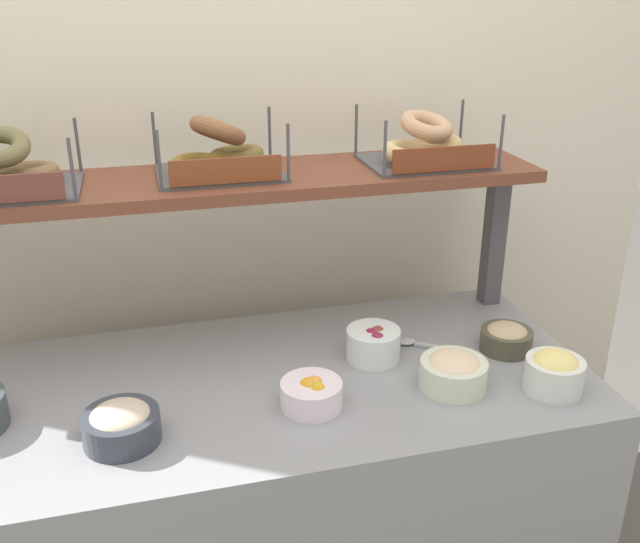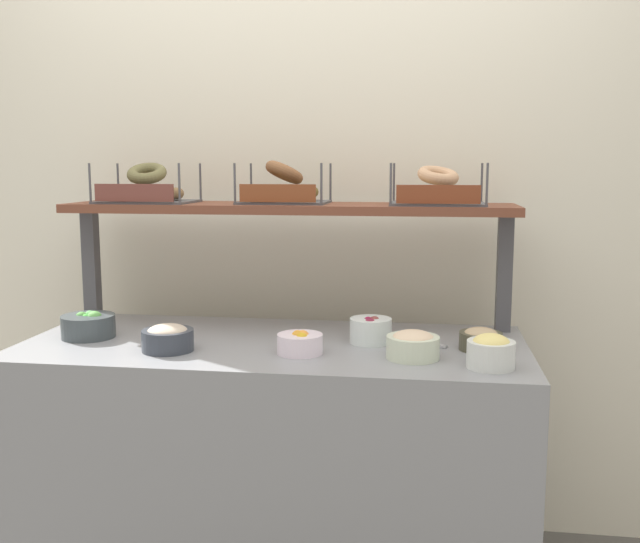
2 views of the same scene
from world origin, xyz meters
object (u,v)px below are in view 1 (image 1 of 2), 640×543
at_px(bowl_potato_salad, 453,371).
at_px(bagel_basket_poppy, 1,173).
at_px(serving_spoon_near_plate, 422,344).
at_px(bowl_beet_salad, 373,343).
at_px(bowl_fruit_salad, 312,393).
at_px(bowl_hummus, 506,338).
at_px(bagel_basket_plain, 425,146).
at_px(bagel_basket_cinnamon_raisin, 219,156).
at_px(bowl_egg_salad, 554,371).
at_px(bowl_tuna_salad, 121,424).

distance_m(bowl_potato_salad, bagel_basket_poppy, 1.12).
relative_size(serving_spoon_near_plate, bagel_basket_poppy, 0.47).
bearing_deg(bagel_basket_poppy, bowl_beet_salad, -14.50).
relative_size(bowl_potato_salad, bowl_fruit_salad, 1.13).
bearing_deg(bowl_hummus, bagel_basket_plain, 117.57).
relative_size(bagel_basket_poppy, bagel_basket_cinnamon_raisin, 1.08).
height_order(bowl_potato_salad, bowl_fruit_salad, bowl_potato_salad).
bearing_deg(bowl_egg_salad, bagel_basket_poppy, 158.92).
bearing_deg(bowl_hummus, bowl_beet_salad, 172.75).
bearing_deg(bowl_egg_salad, bowl_tuna_salad, 176.99).
bearing_deg(bagel_basket_poppy, bowl_hummus, -12.41).
height_order(bowl_hummus, bagel_basket_poppy, bagel_basket_poppy).
bearing_deg(bowl_tuna_salad, bagel_basket_plain, 27.00).
relative_size(bowl_beet_salad, bowl_hummus, 1.02).
relative_size(serving_spoon_near_plate, bagel_basket_plain, 0.49).
xyz_separation_m(bowl_beet_salad, serving_spoon_near_plate, (0.14, 0.02, -0.04)).
xyz_separation_m(bowl_tuna_salad, bagel_basket_cinnamon_raisin, (0.28, 0.44, 0.44)).
bearing_deg(bowl_hummus, bowl_tuna_salad, -171.20).
bearing_deg(bowl_fruit_salad, bowl_beet_salad, 39.77).
relative_size(bowl_fruit_salad, bagel_basket_plain, 0.44).
xyz_separation_m(bowl_fruit_salad, serving_spoon_near_plate, (0.34, 0.19, -0.03)).
xyz_separation_m(bowl_egg_salad, serving_spoon_near_plate, (-0.21, 0.26, -0.04)).
xyz_separation_m(bowl_egg_salad, bagel_basket_plain, (-0.15, 0.46, 0.43)).
bearing_deg(bagel_basket_plain, bowl_fruit_salad, -136.03).
distance_m(serving_spoon_near_plate, bagel_basket_plain, 0.51).
xyz_separation_m(bowl_hummus, serving_spoon_near_plate, (-0.20, 0.07, -0.03)).
distance_m(bowl_fruit_salad, bagel_basket_plain, 0.71).
bearing_deg(bowl_potato_salad, bowl_egg_salad, -17.90).
bearing_deg(serving_spoon_near_plate, bowl_tuna_salad, -164.06).
distance_m(bowl_tuna_salad, serving_spoon_near_plate, 0.78).
height_order(bowl_hummus, bagel_basket_cinnamon_raisin, bagel_basket_cinnamon_raisin).
xyz_separation_m(serving_spoon_near_plate, bagel_basket_cinnamon_raisin, (-0.47, 0.22, 0.47)).
bearing_deg(bagel_basket_cinnamon_raisin, bowl_fruit_salad, -72.62).
height_order(bowl_tuna_salad, serving_spoon_near_plate, bowl_tuna_salad).
bearing_deg(bowl_egg_salad, bowl_potato_salad, 162.10).
bearing_deg(bagel_basket_poppy, bowl_egg_salad, -21.08).
bearing_deg(bowl_hummus, bowl_egg_salad, -86.12).
distance_m(bowl_beet_salad, bowl_tuna_salad, 0.64).
height_order(bowl_hummus, bowl_potato_salad, bowl_potato_salad).
relative_size(bowl_hummus, bowl_tuna_salad, 0.83).
bearing_deg(bagel_basket_poppy, bowl_fruit_salad, -31.38).
bearing_deg(bagel_basket_cinnamon_raisin, bowl_beet_salad, -36.75).
distance_m(bowl_egg_salad, serving_spoon_near_plate, 0.34).
height_order(bowl_beet_salad, bagel_basket_plain, bagel_basket_plain).
height_order(bowl_potato_salad, bowl_tuna_salad, bowl_potato_salad).
relative_size(bowl_hummus, bagel_basket_plain, 0.42).
xyz_separation_m(bowl_tuna_salad, serving_spoon_near_plate, (0.75, 0.21, -0.03)).
distance_m(bowl_fruit_salad, bagel_basket_cinnamon_raisin, 0.62).
xyz_separation_m(bowl_hummus, bagel_basket_cinnamon_raisin, (-0.67, 0.29, 0.44)).
relative_size(bowl_potato_salad, bowl_egg_salad, 1.17).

